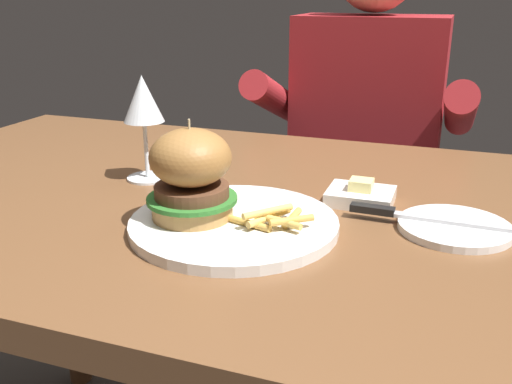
{
  "coord_description": "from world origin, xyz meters",
  "views": [
    {
      "loc": [
        0.29,
        -0.76,
        1.04
      ],
      "look_at": [
        0.05,
        -0.09,
        0.78
      ],
      "focal_mm": 40.0,
      "sensor_mm": 36.0,
      "label": 1
    }
  ],
  "objects_px": {
    "main_plate": "(234,224)",
    "butter_dish": "(361,195)",
    "burger_sandwich": "(191,174)",
    "bread_plate": "(455,227)",
    "diner_person": "(363,181)",
    "wine_glass": "(143,104)",
    "table_knife": "(416,216)"
  },
  "relations": [
    {
      "from": "main_plate",
      "to": "butter_dish",
      "type": "distance_m",
      "value": 0.21
    },
    {
      "from": "wine_glass",
      "to": "table_knife",
      "type": "xyz_separation_m",
      "value": [
        0.44,
        -0.05,
        -0.11
      ]
    },
    {
      "from": "burger_sandwich",
      "to": "butter_dish",
      "type": "relative_size",
      "value": 1.38
    },
    {
      "from": "wine_glass",
      "to": "bread_plate",
      "type": "bearing_deg",
      "value": -6.35
    },
    {
      "from": "table_knife",
      "to": "main_plate",
      "type": "bearing_deg",
      "value": -157.44
    },
    {
      "from": "main_plate",
      "to": "wine_glass",
      "type": "height_order",
      "value": "wine_glass"
    },
    {
      "from": "main_plate",
      "to": "burger_sandwich",
      "type": "distance_m",
      "value": 0.09
    },
    {
      "from": "wine_glass",
      "to": "bread_plate",
      "type": "xyz_separation_m",
      "value": [
        0.49,
        -0.05,
        -0.12
      ]
    },
    {
      "from": "burger_sandwich",
      "to": "wine_glass",
      "type": "height_order",
      "value": "wine_glass"
    },
    {
      "from": "burger_sandwich",
      "to": "bread_plate",
      "type": "relative_size",
      "value": 0.9
    },
    {
      "from": "bread_plate",
      "to": "burger_sandwich",
      "type": "bearing_deg",
      "value": -162.9
    },
    {
      "from": "burger_sandwich",
      "to": "bread_plate",
      "type": "xyz_separation_m",
      "value": [
        0.33,
        0.1,
        -0.07
      ]
    },
    {
      "from": "table_knife",
      "to": "diner_person",
      "type": "distance_m",
      "value": 0.74
    },
    {
      "from": "main_plate",
      "to": "diner_person",
      "type": "xyz_separation_m",
      "value": [
        0.04,
        0.79,
        -0.18
      ]
    },
    {
      "from": "bread_plate",
      "to": "diner_person",
      "type": "height_order",
      "value": "diner_person"
    },
    {
      "from": "wine_glass",
      "to": "table_knife",
      "type": "relative_size",
      "value": 0.79
    },
    {
      "from": "main_plate",
      "to": "wine_glass",
      "type": "bearing_deg",
      "value": 145.63
    },
    {
      "from": "main_plate",
      "to": "table_knife",
      "type": "height_order",
      "value": "table_knife"
    },
    {
      "from": "main_plate",
      "to": "table_knife",
      "type": "distance_m",
      "value": 0.24
    },
    {
      "from": "burger_sandwich",
      "to": "wine_glass",
      "type": "bearing_deg",
      "value": 135.46
    },
    {
      "from": "burger_sandwich",
      "to": "table_knife",
      "type": "distance_m",
      "value": 0.3
    },
    {
      "from": "burger_sandwich",
      "to": "wine_glass",
      "type": "xyz_separation_m",
      "value": [
        -0.16,
        0.16,
        0.05
      ]
    },
    {
      "from": "burger_sandwich",
      "to": "bread_plate",
      "type": "distance_m",
      "value": 0.35
    },
    {
      "from": "main_plate",
      "to": "bread_plate",
      "type": "height_order",
      "value": "main_plate"
    },
    {
      "from": "table_knife",
      "to": "wine_glass",
      "type": "bearing_deg",
      "value": 173.1
    },
    {
      "from": "wine_glass",
      "to": "diner_person",
      "type": "distance_m",
      "value": 0.76
    },
    {
      "from": "main_plate",
      "to": "butter_dish",
      "type": "xyz_separation_m",
      "value": [
        0.14,
        0.15,
        0.0
      ]
    },
    {
      "from": "main_plate",
      "to": "bread_plate",
      "type": "bearing_deg",
      "value": 18.47
    },
    {
      "from": "wine_glass",
      "to": "main_plate",
      "type": "bearing_deg",
      "value": -34.37
    },
    {
      "from": "main_plate",
      "to": "butter_dish",
      "type": "relative_size",
      "value": 2.88
    },
    {
      "from": "main_plate",
      "to": "diner_person",
      "type": "relative_size",
      "value": 0.23
    },
    {
      "from": "butter_dish",
      "to": "diner_person",
      "type": "bearing_deg",
      "value": 98.5
    }
  ]
}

